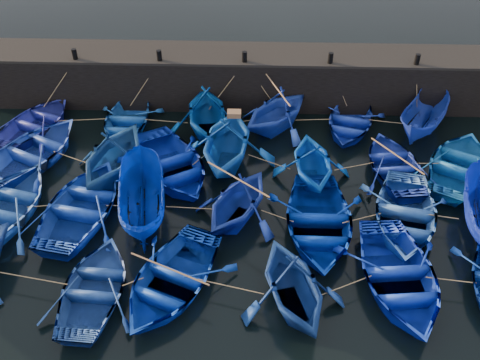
{
  "coord_description": "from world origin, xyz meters",
  "views": [
    {
      "loc": [
        0.54,
        -13.22,
        14.35
      ],
      "look_at": [
        0.0,
        3.2,
        0.7
      ],
      "focal_mm": 40.0,
      "sensor_mm": 36.0,
      "label": 1
    }
  ],
  "objects_px": {
    "wooden_crate": "(234,114)",
    "boat_0": "(36,122)",
    "boat_8": "(171,164)",
    "boat_13": "(4,207)"
  },
  "relations": [
    {
      "from": "boat_0",
      "to": "boat_13",
      "type": "distance_m",
      "value": 5.95
    },
    {
      "from": "boat_0",
      "to": "boat_13",
      "type": "relative_size",
      "value": 0.86
    },
    {
      "from": "boat_0",
      "to": "boat_8",
      "type": "relative_size",
      "value": 0.86
    },
    {
      "from": "boat_13",
      "to": "wooden_crate",
      "type": "relative_size",
      "value": 9.42
    },
    {
      "from": "boat_0",
      "to": "wooden_crate",
      "type": "relative_size",
      "value": 8.14
    },
    {
      "from": "boat_8",
      "to": "boat_0",
      "type": "bearing_deg",
      "value": 125.81
    },
    {
      "from": "boat_0",
      "to": "wooden_crate",
      "type": "bearing_deg",
      "value": -170.8
    },
    {
      "from": "boat_8",
      "to": "wooden_crate",
      "type": "height_order",
      "value": "wooden_crate"
    },
    {
      "from": "boat_8",
      "to": "boat_13",
      "type": "distance_m",
      "value": 6.67
    },
    {
      "from": "wooden_crate",
      "to": "boat_0",
      "type": "bearing_deg",
      "value": 166.24
    }
  ]
}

